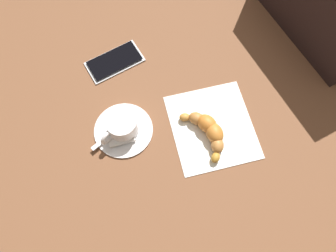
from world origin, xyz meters
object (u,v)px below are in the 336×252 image
(espresso_cup, at_px, (121,125))
(teaspoon, at_px, (122,125))
(cell_phone, at_px, (115,61))
(saucer, at_px, (123,130))
(sugar_packet, at_px, (122,140))
(napkin, at_px, (212,127))
(croissant, at_px, (209,130))

(espresso_cup, relative_size, teaspoon, 0.74)
(teaspoon, distance_m, cell_phone, 0.17)
(saucer, xyz_separation_m, teaspoon, (0.00, 0.01, 0.01))
(espresso_cup, xyz_separation_m, sugar_packet, (-0.01, -0.02, -0.02))
(sugar_packet, distance_m, napkin, 0.20)
(sugar_packet, height_order, napkin, sugar_packet)
(teaspoon, relative_size, napkin, 0.62)
(teaspoon, bearing_deg, cell_phone, 76.52)
(croissant, bearing_deg, saucer, 155.25)
(napkin, bearing_deg, croissant, -147.53)
(espresso_cup, distance_m, sugar_packet, 0.03)
(cell_phone, bearing_deg, croissant, -63.23)
(saucer, bearing_deg, cell_phone, 76.97)
(saucer, bearing_deg, sugar_packet, -115.15)
(espresso_cup, distance_m, cell_phone, 0.18)
(teaspoon, relative_size, croissant, 0.88)
(cell_phone, bearing_deg, teaspoon, -103.48)
(cell_phone, bearing_deg, napkin, -59.51)
(teaspoon, height_order, cell_phone, teaspoon)
(napkin, bearing_deg, espresso_cup, 160.08)
(espresso_cup, xyz_separation_m, croissant, (0.17, -0.08, -0.01))
(saucer, distance_m, croissant, 0.19)
(teaspoon, distance_m, croissant, 0.19)
(espresso_cup, bearing_deg, teaspoon, 80.31)
(saucer, xyz_separation_m, cell_phone, (0.04, 0.18, -0.00))
(saucer, relative_size, sugar_packet, 2.30)
(teaspoon, xyz_separation_m, napkin, (0.18, -0.08, -0.01))
(saucer, distance_m, cell_phone, 0.18)
(espresso_cup, bearing_deg, napkin, -19.92)
(napkin, bearing_deg, teaspoon, 157.48)
(sugar_packet, bearing_deg, croissant, -11.07)
(teaspoon, relative_size, sugar_packet, 2.13)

